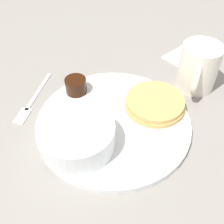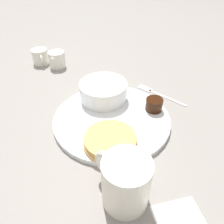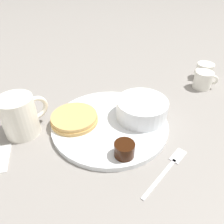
# 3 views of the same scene
# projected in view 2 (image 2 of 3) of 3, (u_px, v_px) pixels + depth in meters

# --- Properties ---
(ground_plane) EXTENTS (4.00, 4.00, 0.00)m
(ground_plane) POSITION_uv_depth(u_px,v_px,m) (112.00, 121.00, 0.53)
(ground_plane) COLOR gray
(plate) EXTENTS (0.28, 0.28, 0.01)m
(plate) POSITION_uv_depth(u_px,v_px,m) (112.00, 119.00, 0.52)
(plate) COLOR white
(plate) RESTS_ON ground_plane
(pancake_stack) EXTENTS (0.11, 0.11, 0.02)m
(pancake_stack) POSITION_uv_depth(u_px,v_px,m) (110.00, 140.00, 0.45)
(pancake_stack) COLOR tan
(pancake_stack) RESTS_ON plate
(bowl) EXTENTS (0.12, 0.12, 0.05)m
(bowl) POSITION_uv_depth(u_px,v_px,m) (103.00, 90.00, 0.56)
(bowl) COLOR white
(bowl) RESTS_ON plate
(syrup_cup) EXTENTS (0.04, 0.04, 0.03)m
(syrup_cup) POSITION_uv_depth(u_px,v_px,m) (154.00, 105.00, 0.53)
(syrup_cup) COLOR black
(syrup_cup) RESTS_ON plate
(butter_ramekin) EXTENTS (0.05, 0.05, 0.04)m
(butter_ramekin) POSITION_uv_depth(u_px,v_px,m) (107.00, 88.00, 0.59)
(butter_ramekin) COLOR white
(butter_ramekin) RESTS_ON plate
(coffee_mug) EXTENTS (0.10, 0.08, 0.09)m
(coffee_mug) POSITION_uv_depth(u_px,v_px,m) (125.00, 182.00, 0.34)
(coffee_mug) COLOR silver
(coffee_mug) RESTS_ON ground_plane
(creamer_pitcher_near) EXTENTS (0.07, 0.05, 0.05)m
(creamer_pitcher_near) POSITION_uv_depth(u_px,v_px,m) (57.00, 59.00, 0.73)
(creamer_pitcher_near) COLOR white
(creamer_pitcher_near) RESTS_ON ground_plane
(creamer_pitcher_far) EXTENTS (0.08, 0.05, 0.05)m
(creamer_pitcher_far) POSITION_uv_depth(u_px,v_px,m) (40.00, 56.00, 0.75)
(creamer_pitcher_far) COLOR white
(creamer_pitcher_far) RESTS_ON ground_plane
(fork) EXTENTS (0.12, 0.11, 0.00)m
(fork) POSITION_uv_depth(u_px,v_px,m) (156.00, 93.00, 0.62)
(fork) COLOR silver
(fork) RESTS_ON ground_plane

